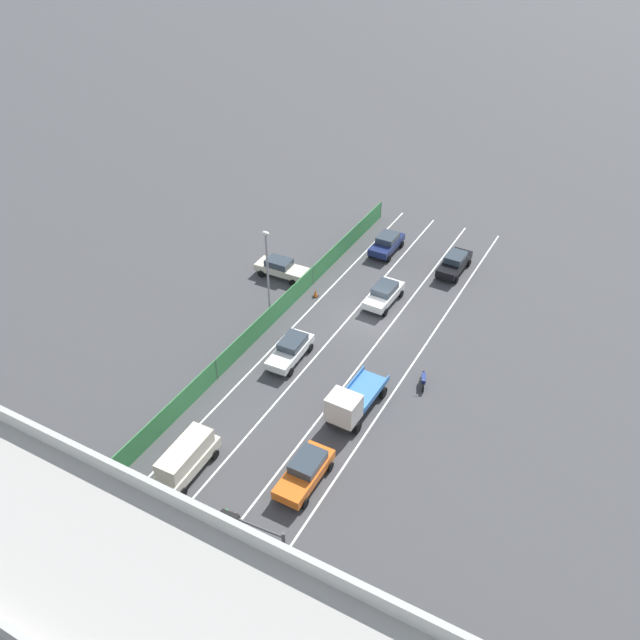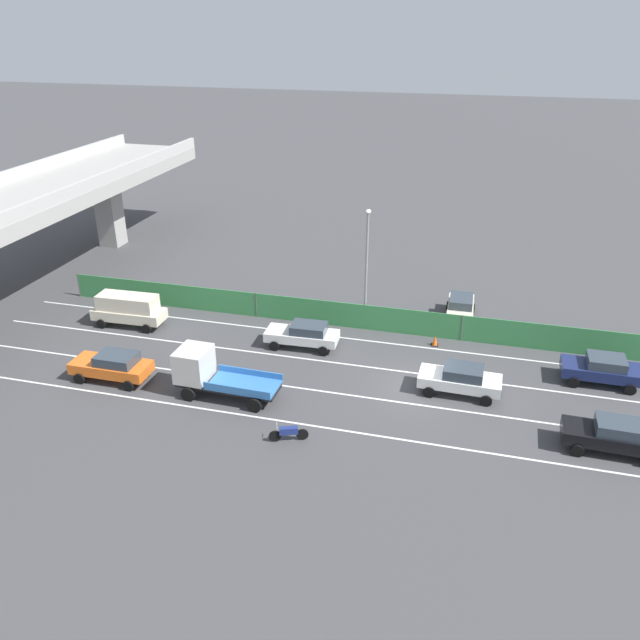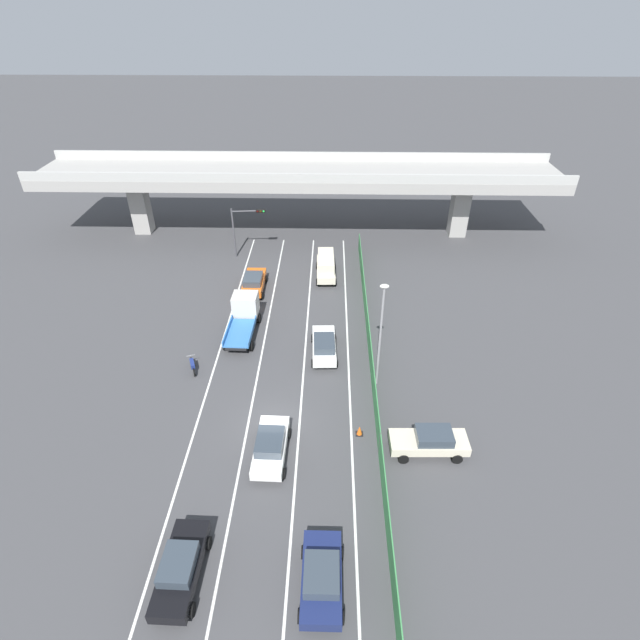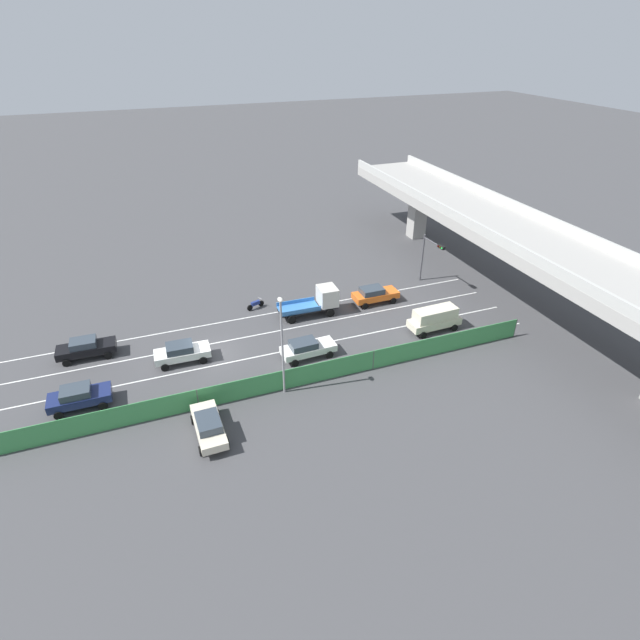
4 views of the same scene
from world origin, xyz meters
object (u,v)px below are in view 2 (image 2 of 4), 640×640
(car_hatchback_white, at_px, (304,334))
(car_sedan_black, at_px, (614,435))
(car_sedan_white, at_px, (461,379))
(motorcycle, at_px, (289,433))
(car_taxi_orange, at_px, (113,365))
(traffic_cone, at_px, (435,341))
(parked_sedan_cream, at_px, (460,308))
(car_sedan_navy, at_px, (602,369))
(street_lamp, at_px, (367,259))
(flatbed_truck_blue, at_px, (209,372))
(car_van_cream, at_px, (128,308))

(car_hatchback_white, distance_m, car_sedan_black, 18.43)
(car_sedan_black, xyz_separation_m, car_sedan_white, (3.44, 7.40, -0.01))
(motorcycle, bearing_deg, car_taxi_orange, 75.36)
(car_sedan_black, bearing_deg, traffic_cone, 46.49)
(parked_sedan_cream, bearing_deg, car_hatchback_white, 124.98)
(car_sedan_navy, bearing_deg, street_lamp, 75.91)
(car_sedan_black, distance_m, motorcycle, 15.58)
(car_taxi_orange, bearing_deg, parked_sedan_cream, -55.00)
(flatbed_truck_blue, xyz_separation_m, parked_sedan_cream, (13.05, -12.75, -0.43))
(flatbed_truck_blue, relative_size, parked_sedan_cream, 1.21)
(car_van_cream, height_order, street_lamp, street_lamp)
(flatbed_truck_blue, bearing_deg, street_lamp, -32.67)
(car_hatchback_white, distance_m, car_sedan_white, 10.31)
(flatbed_truck_blue, distance_m, street_lamp, 12.78)
(motorcycle, distance_m, parked_sedan_cream, 17.66)
(car_sedan_white, relative_size, car_taxi_orange, 0.99)
(car_sedan_black, height_order, street_lamp, street_lamp)
(car_sedan_black, bearing_deg, flatbed_truck_blue, 90.32)
(motorcycle, bearing_deg, car_sedan_black, -78.32)
(car_sedan_white, bearing_deg, motorcycle, 129.98)
(car_hatchback_white, height_order, street_lamp, street_lamp)
(car_sedan_black, height_order, traffic_cone, car_sedan_black)
(car_hatchback_white, distance_m, car_sedan_navy, 17.55)
(car_sedan_navy, relative_size, car_sedan_white, 0.96)
(car_sedan_navy, relative_size, car_taxi_orange, 0.95)
(car_hatchback_white, distance_m, street_lamp, 6.30)
(flatbed_truck_blue, bearing_deg, car_van_cream, 53.12)
(car_van_cream, bearing_deg, car_sedan_white, -97.77)
(car_sedan_white, height_order, traffic_cone, car_sedan_white)
(car_sedan_white, relative_size, parked_sedan_cream, 0.96)
(car_van_cream, xyz_separation_m, car_taxi_orange, (-6.61, -2.79, -0.31))
(car_sedan_navy, distance_m, parked_sedan_cream, 10.43)
(car_hatchback_white, bearing_deg, car_taxi_orange, 125.02)
(car_sedan_white, bearing_deg, car_sedan_navy, -67.58)
(car_sedan_navy, distance_m, flatbed_truck_blue, 22.09)
(motorcycle, height_order, traffic_cone, motorcycle)
(car_sedan_navy, bearing_deg, traffic_cone, 77.07)
(car_sedan_black, relative_size, car_taxi_orange, 1.03)
(car_sedan_black, bearing_deg, car_taxi_orange, 90.35)
(car_van_cream, distance_m, car_taxi_orange, 7.18)
(car_taxi_orange, height_order, flatbed_truck_blue, flatbed_truck_blue)
(car_sedan_navy, xyz_separation_m, flatbed_truck_blue, (-6.73, 21.04, 0.41))
(flatbed_truck_blue, height_order, parked_sedan_cream, flatbed_truck_blue)
(car_hatchback_white, relative_size, traffic_cone, 6.93)
(flatbed_truck_blue, bearing_deg, car_sedan_white, -75.09)
(car_sedan_black, distance_m, flatbed_truck_blue, 20.75)
(car_hatchback_white, relative_size, car_sedan_navy, 1.07)
(flatbed_truck_blue, distance_m, parked_sedan_cream, 18.25)
(car_hatchback_white, distance_m, traffic_cone, 8.34)
(car_taxi_orange, xyz_separation_m, parked_sedan_cream, (13.10, -18.70, -0.02))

